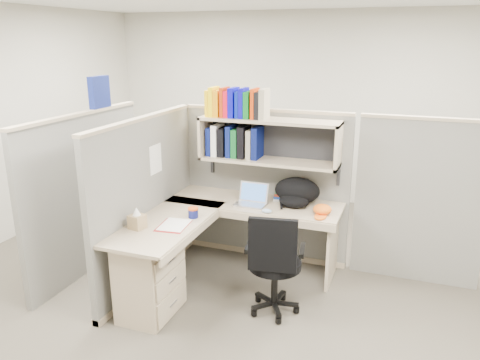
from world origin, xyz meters
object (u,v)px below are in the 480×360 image
at_px(desk, 180,258).
at_px(laptop, 250,195).
at_px(snack_canister, 193,212).
at_px(backpack, 296,192).
at_px(task_chair, 274,279).

bearing_deg(desk, laptop, 62.22).
height_order(laptop, snack_canister, laptop).
relative_size(backpack, task_chair, 0.47).
bearing_deg(desk, backpack, 48.22).
height_order(desk, task_chair, task_chair).
distance_m(laptop, snack_canister, 0.63).
relative_size(laptop, snack_canister, 3.09).
xyz_separation_m(desk, backpack, (0.81, 0.91, 0.42)).
relative_size(laptop, task_chair, 0.31).
distance_m(laptop, task_chair, 0.94).
xyz_separation_m(laptop, snack_canister, (-0.38, -0.50, -0.06)).
relative_size(desk, backpack, 3.86).
xyz_separation_m(desk, laptop, (0.40, 0.75, 0.40)).
height_order(backpack, task_chair, backpack).
relative_size(laptop, backpack, 0.66).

